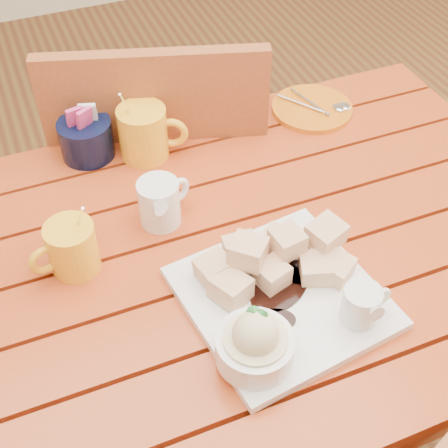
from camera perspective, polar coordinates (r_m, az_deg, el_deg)
name	(u,v)px	position (r m, az deg, el deg)	size (l,w,h in m)	color
ground	(230,446)	(1.69, 0.52, -19.67)	(5.00, 5.00, 0.00)	brown
table	(232,288)	(1.14, 0.72, -5.92)	(1.20, 0.79, 0.75)	#9E2E14
dessert_plate	(279,298)	(0.95, 5.04, -6.72)	(0.32, 0.32, 0.11)	white
coffee_mug_left	(71,248)	(1.02, -13.83, -2.12)	(0.11, 0.08, 0.13)	yellow
coffee_mug_right	(145,132)	(1.22, -7.26, 8.33)	(0.13, 0.09, 0.16)	yellow
cream_pitcher	(161,202)	(1.08, -5.81, 2.04)	(0.10, 0.09, 0.09)	white
sugar_caddy	(86,138)	(1.24, -12.49, 7.70)	(0.10, 0.10, 0.11)	black
orange_saucer	(313,108)	(1.37, 8.12, 10.43)	(0.17, 0.17, 0.02)	orange
chair_far	(165,181)	(1.52, -5.44, 3.93)	(0.56, 0.56, 0.94)	brown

